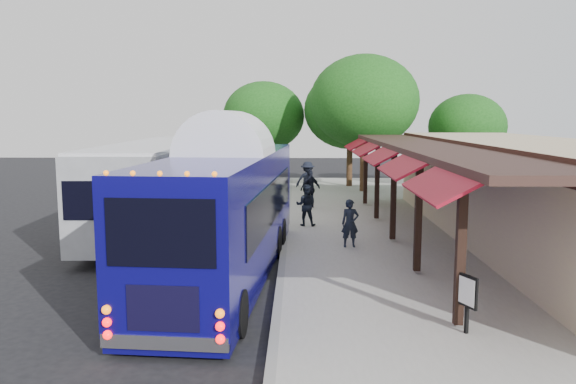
% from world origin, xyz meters
% --- Properties ---
extents(ground, '(90.00, 90.00, 0.00)m').
position_xyz_m(ground, '(0.00, 0.00, 0.00)').
color(ground, black).
rests_on(ground, ground).
extents(sidewalk, '(10.00, 40.00, 0.15)m').
position_xyz_m(sidewalk, '(5.00, 4.00, 0.07)').
color(sidewalk, '#9E9B93').
rests_on(sidewalk, ground).
extents(curb, '(0.20, 40.00, 0.16)m').
position_xyz_m(curb, '(0.05, 4.00, 0.07)').
color(curb, gray).
rests_on(curb, ground).
extents(station_shelter, '(8.15, 20.00, 3.60)m').
position_xyz_m(station_shelter, '(8.38, 4.00, 1.85)').
color(station_shelter, '#C8B78B').
rests_on(station_shelter, ground).
extents(coach_bus, '(3.29, 11.55, 3.65)m').
position_xyz_m(coach_bus, '(-1.45, 0.17, 1.96)').
color(coach_bus, '#0C0860').
rests_on(coach_bus, ground).
extents(city_bus, '(3.08, 12.80, 3.42)m').
position_xyz_m(city_bus, '(-4.95, 6.66, 1.89)').
color(city_bus, gray).
rests_on(city_bus, ground).
extents(ped_a, '(0.60, 0.42, 1.58)m').
position_xyz_m(ped_a, '(2.23, 3.13, 0.94)').
color(ped_a, black).
rests_on(ped_a, sidewalk).
extents(ped_b, '(0.86, 0.71, 1.64)m').
position_xyz_m(ped_b, '(0.82, 6.73, 0.97)').
color(ped_b, black).
rests_on(ped_b, sidewalk).
extents(ped_c, '(1.13, 0.94, 1.80)m').
position_xyz_m(ped_c, '(1.09, 11.14, 1.05)').
color(ped_c, black).
rests_on(ped_c, sidewalk).
extents(ped_d, '(1.45, 1.12, 1.98)m').
position_xyz_m(ped_d, '(1.00, 13.62, 1.14)').
color(ped_d, black).
rests_on(ped_d, sidewalk).
extents(sign_board, '(0.25, 0.51, 1.19)m').
position_xyz_m(sign_board, '(3.86, -4.30, 0.96)').
color(sign_board, black).
rests_on(sign_board, sidewalk).
extents(tree_left, '(5.63, 5.63, 7.21)m').
position_xyz_m(tree_left, '(3.69, 19.54, 4.81)').
color(tree_left, '#382314').
rests_on(tree_left, ground).
extents(tree_mid, '(6.18, 6.18, 7.91)m').
position_xyz_m(tree_mid, '(4.26, 17.20, 5.28)').
color(tree_mid, '#382314').
rests_on(tree_mid, ground).
extents(tree_right, '(4.48, 4.48, 5.73)m').
position_xyz_m(tree_right, '(10.40, 18.11, 3.82)').
color(tree_right, '#382314').
rests_on(tree_right, ground).
extents(tree_far, '(5.18, 5.18, 6.63)m').
position_xyz_m(tree_far, '(-1.68, 20.82, 4.42)').
color(tree_far, '#382314').
rests_on(tree_far, ground).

